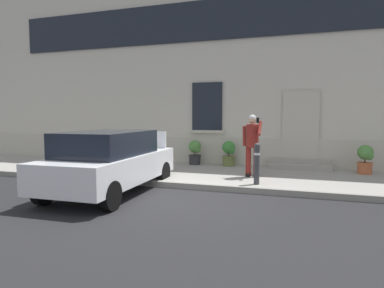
% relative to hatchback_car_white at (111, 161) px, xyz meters
% --- Properties ---
extents(ground_plane, '(80.00, 80.00, 0.00)m').
position_rel_hatchback_car_white_xyz_m(ground_plane, '(1.76, 0.04, -0.79)').
color(ground_plane, '#232326').
extents(sidewalk, '(24.00, 3.60, 0.15)m').
position_rel_hatchback_car_white_xyz_m(sidewalk, '(1.76, 2.84, -0.71)').
color(sidewalk, '#99968E').
rests_on(sidewalk, ground).
extents(curb_edge, '(24.00, 0.12, 0.15)m').
position_rel_hatchback_car_white_xyz_m(curb_edge, '(1.76, 0.98, -0.71)').
color(curb_edge, gray).
rests_on(curb_edge, ground).
extents(building_facade, '(24.00, 1.52, 7.50)m').
position_rel_hatchback_car_white_xyz_m(building_facade, '(1.76, 5.32, 2.94)').
color(building_facade, beige).
rests_on(building_facade, ground).
extents(entrance_stoop, '(1.96, 0.64, 0.32)m').
position_rel_hatchback_car_white_xyz_m(entrance_stoop, '(4.33, 4.37, -0.51)').
color(entrance_stoop, '#9E998E').
rests_on(entrance_stoop, sidewalk).
extents(hatchback_car_white, '(1.87, 4.11, 1.50)m').
position_rel_hatchback_car_white_xyz_m(hatchback_car_white, '(0.00, 0.00, 0.00)').
color(hatchback_car_white, white).
rests_on(hatchback_car_white, ground).
extents(bollard_near_person, '(0.15, 0.15, 1.04)m').
position_rel_hatchback_car_white_xyz_m(bollard_near_person, '(3.32, 1.39, -0.08)').
color(bollard_near_person, '#333338').
rests_on(bollard_near_person, sidewalk).
extents(bollard_far_left, '(0.15, 0.15, 1.04)m').
position_rel_hatchback_car_white_xyz_m(bollard_far_left, '(-0.72, 1.39, -0.08)').
color(bollard_far_left, '#333338').
rests_on(bollard_far_left, sidewalk).
extents(person_on_phone, '(0.51, 0.48, 1.75)m').
position_rel_hatchback_car_white_xyz_m(person_on_phone, '(3.07, 2.35, 0.36)').
color(person_on_phone, maroon).
rests_on(person_on_phone, sidewalk).
extents(planter_cream, '(0.44, 0.44, 0.86)m').
position_rel_hatchback_car_white_xyz_m(planter_cream, '(-1.87, 4.12, -0.18)').
color(planter_cream, beige).
rests_on(planter_cream, sidewalk).
extents(planter_charcoal, '(0.44, 0.44, 0.86)m').
position_rel_hatchback_car_white_xyz_m(planter_charcoal, '(0.81, 4.18, -0.18)').
color(planter_charcoal, '#2D2D30').
rests_on(planter_charcoal, sidewalk).
extents(planter_olive, '(0.44, 0.44, 0.86)m').
position_rel_hatchback_car_white_xyz_m(planter_olive, '(2.01, 4.23, -0.18)').
color(planter_olive, '#606B38').
rests_on(planter_olive, sidewalk).
extents(planter_terracotta, '(0.44, 0.44, 0.86)m').
position_rel_hatchback_car_white_xyz_m(planter_terracotta, '(6.18, 3.92, -0.18)').
color(planter_terracotta, '#B25B38').
rests_on(planter_terracotta, sidewalk).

